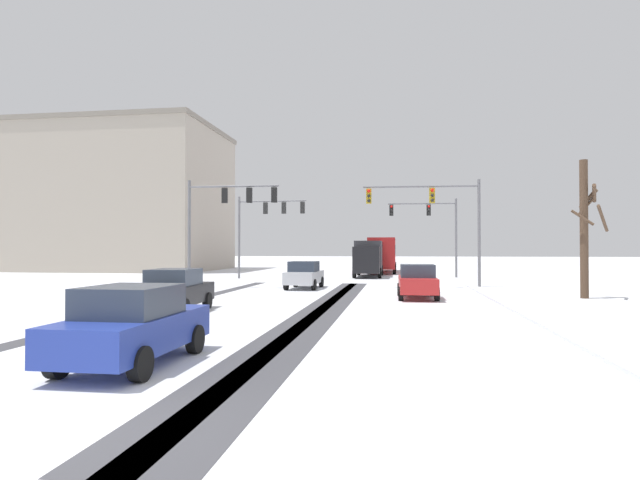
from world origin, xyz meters
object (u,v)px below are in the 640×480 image
Objects in this scene: traffic_signal_near_left at (225,209)px; box_truck_delivery at (369,257)px; traffic_signal_near_right at (438,210)px; bare_tree_sidewalk_mid at (585,226)px; car_red_second at (417,281)px; traffic_signal_far_right at (432,221)px; traffic_signal_far_left at (266,218)px; car_black_third at (175,290)px; car_blue_fourth at (133,325)px; car_silver_lead at (304,275)px; office_building_far_left_block at (106,200)px; bus_oncoming at (383,252)px.

traffic_signal_near_left is 16.49m from box_truck_delivery.
traffic_signal_near_right is 1.05× the size of bare_tree_sidewalk_mid.
traffic_signal_far_right is at bearing 83.99° from car_red_second.
traffic_signal_near_left is at bearing 169.49° from bare_tree_sidewalk_mid.
bare_tree_sidewalk_mid reaches higher than traffic_signal_far_left.
car_red_second is at bearing -79.97° from box_truck_delivery.
car_black_third is 26.38m from box_truck_delivery.
traffic_signal_near_right is at bearing -32.54° from traffic_signal_far_left.
car_blue_fourth is (-7.75, -21.68, -3.87)m from traffic_signal_near_right.
traffic_signal_near_right is 8.86m from car_silver_lead.
car_red_second is (6.41, -5.15, 0.00)m from car_silver_lead.
bare_tree_sidewalk_mid reaches higher than traffic_signal_far_right.
box_truck_delivery is (-3.34, 18.86, 0.82)m from car_red_second.
box_truck_delivery is at bearing 61.06° from traffic_signal_near_left.
office_building_far_left_block reaches higher than box_truck_delivery.
box_truck_delivery is (2.96, 34.07, 0.82)m from car_blue_fourth.
bare_tree_sidewalk_mid is (19.11, -3.54, -1.31)m from traffic_signal_near_left.
car_black_third is 8.81m from car_blue_fourth.
traffic_signal_far_right reaches higher than car_silver_lead.
traffic_signal_near_left is 1.58× the size of car_blue_fourth.
box_truck_delivery is (7.86, 4.31, -3.14)m from traffic_signal_far_left.
car_black_third is at bearing -143.05° from car_red_second.
traffic_signal_near_left is 1.57× the size of car_silver_lead.
bus_oncoming is at bearing 94.98° from car_red_second.
car_red_second is (11.17, -4.70, -3.96)m from traffic_signal_near_left.
bus_oncoming is at bearing 68.54° from traffic_signal_near_left.
bus_oncoming is at bearing 54.89° from traffic_signal_far_left.
traffic_signal_far_left reaches higher than bus_oncoming.
traffic_signal_far_right is 19.02m from traffic_signal_near_left.
bus_oncoming is at bearing 111.65° from bare_tree_sidewalk_mid.
box_truck_delivery reaches higher than car_black_third.
car_blue_fourth is at bearing -80.65° from traffic_signal_far_left.
traffic_signal_far_left is 9.85m from traffic_signal_near_left.
office_building_far_left_block is at bearing 124.18° from car_black_third.
traffic_signal_near_left reaches higher than car_blue_fourth.
traffic_signal_near_right reaches higher than car_silver_lead.
bus_oncoming reaches higher than car_silver_lead.
traffic_signal_near_right reaches higher than car_black_third.
traffic_signal_near_right is at bearing -68.85° from box_truck_delivery.
traffic_signal_near_right is at bearing 9.55° from car_silver_lead.
car_silver_lead and car_red_second have the same top height.
traffic_signal_near_right is at bearing 77.32° from car_red_second.
car_black_third is 0.38× the size of bus_oncoming.
traffic_signal_near_left is 1.58× the size of car_red_second.
bus_oncoming reaches higher than car_black_third.
traffic_signal_near_left is at bearing -133.58° from traffic_signal_far_right.
car_silver_lead is at bearing 5.44° from traffic_signal_near_left.
box_truck_delivery is (3.07, 13.71, 0.82)m from car_silver_lead.
traffic_signal_far_left is 0.88× the size of box_truck_delivery.
car_black_third and car_blue_fourth have the same top height.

